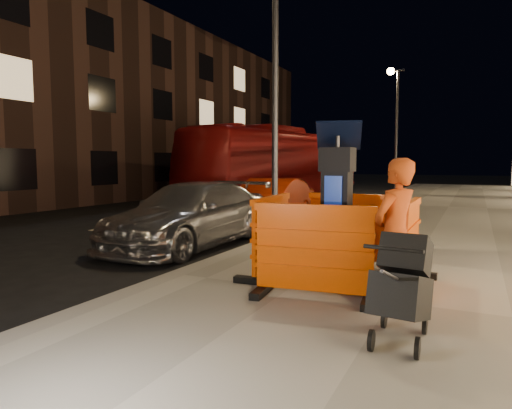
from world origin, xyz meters
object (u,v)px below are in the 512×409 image
at_px(parking_kiosk, 337,207).
at_px(barrier_bldgside, 410,245).
at_px(barrier_kerbside, 272,235).
at_px(stroller, 401,291).
at_px(barrier_front, 313,252).
at_px(bus_doubledecker, 279,198).
at_px(car_red, 270,225).
at_px(barrier_back, 353,230).
at_px(car_silver, 191,246).
at_px(man, 395,235).

relative_size(parking_kiosk, barrier_bldgside, 1.40).
xyz_separation_m(barrier_kerbside, barrier_bldgside, (1.90, 0.00, 0.00)).
bearing_deg(stroller, barrier_kerbside, 145.21).
distance_m(parking_kiosk, barrier_front, 1.05).
relative_size(barrier_front, bus_doubledecker, 0.12).
xyz_separation_m(barrier_bldgside, stroller, (0.15, -1.81, -0.09)).
distance_m(bus_doubledecker, stroller, 18.10).
bearing_deg(car_red, parking_kiosk, -60.41).
distance_m(barrier_back, stroller, 2.97).
relative_size(parking_kiosk, car_red, 0.51).
bearing_deg(barrier_front, car_silver, 134.65).
distance_m(barrier_bldgside, man, 0.95).
xyz_separation_m(car_red, stroller, (4.57, -7.42, 0.62)).
distance_m(barrier_back, barrier_kerbside, 1.34).
xyz_separation_m(car_red, bus_doubledecker, (-3.45, 8.80, 0.00)).
bearing_deg(stroller, barrier_back, 118.36).
bearing_deg(barrier_kerbside, bus_doubledecker, 18.63).
height_order(barrier_kerbside, car_silver, barrier_kerbside).
height_order(bus_doubledecker, man, man).
height_order(barrier_back, barrier_kerbside, same).
bearing_deg(bus_doubledecker, barrier_bldgside, -52.69).
bearing_deg(man, parking_kiosk, -108.56).
relative_size(barrier_back, car_red, 0.37).
relative_size(car_silver, bus_doubledecker, 0.38).
relative_size(car_silver, stroller, 4.90).
relative_size(parking_kiosk, bus_doubledecker, 0.17).
height_order(parking_kiosk, barrier_kerbside, parking_kiosk).
bearing_deg(barrier_bldgside, car_silver, 67.13).
relative_size(barrier_back, barrier_bldgside, 1.00).
xyz_separation_m(car_silver, bus_doubledecker, (-3.26, 12.45, 0.00)).
relative_size(barrier_front, stroller, 1.54).
bearing_deg(barrier_front, barrier_bldgside, 38.16).
bearing_deg(barrier_back, car_red, 127.79).
relative_size(barrier_kerbside, car_red, 0.37).
height_order(parking_kiosk, car_silver, parking_kiosk).
distance_m(parking_kiosk, barrier_back, 1.05).
bearing_deg(barrier_kerbside, parking_kiosk, -93.84).
relative_size(barrier_bldgside, car_red, 0.37).
distance_m(barrier_bldgside, bus_doubledecker, 16.43).
xyz_separation_m(car_silver, car_red, (0.19, 3.66, 0.00)).
bearing_deg(barrier_bldgside, barrier_back, 45.16).
xyz_separation_m(barrier_kerbside, car_silver, (-2.70, 1.96, -0.71)).
height_order(parking_kiosk, stroller, parking_kiosk).
height_order(car_red, bus_doubledecker, bus_doubledecker).
xyz_separation_m(barrier_bldgside, car_red, (-4.42, 5.61, -0.71)).
distance_m(car_red, stroller, 8.73).
distance_m(barrier_kerbside, car_red, 6.19).
bearing_deg(parking_kiosk, car_silver, 149.99).
relative_size(bus_doubledecker, stroller, 12.89).
distance_m(barrier_front, man, 0.94).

